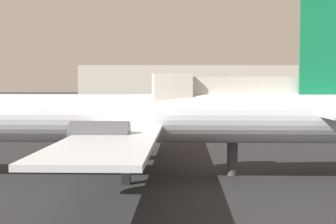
% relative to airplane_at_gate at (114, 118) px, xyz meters
% --- Properties ---
extents(airplane_at_gate, '(36.59, 31.20, 12.45)m').
position_rel_airplane_at_gate_xyz_m(airplane_at_gate, '(0.00, 0.00, 0.00)').
color(airplane_at_gate, silver).
rests_on(airplane_at_gate, ground_plane).
extents(jet_bridge, '(22.46, 3.81, 6.67)m').
position_rel_airplane_at_gate_xyz_m(jet_bridge, '(12.65, 0.97, 1.32)').
color(jet_bridge, silver).
rests_on(jet_bridge, ground_plane).
extents(terminal_building, '(70.19, 27.50, 10.97)m').
position_rel_airplane_at_gate_xyz_m(terminal_building, '(14.73, 116.15, 1.66)').
color(terminal_building, beige).
rests_on(terminal_building, ground_plane).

